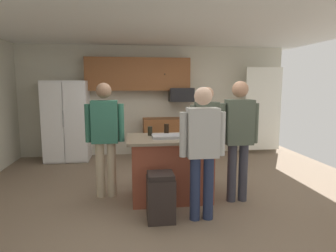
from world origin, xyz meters
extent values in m
plane|color=#7F6B56|center=(0.00, 0.00, 0.00)|extent=(7.04, 7.04, 0.00)
plane|color=white|center=(0.00, 0.00, 2.60)|extent=(7.04, 7.04, 0.00)
cube|color=beige|center=(0.00, 2.80, 1.30)|extent=(6.40, 0.10, 2.60)
cube|color=white|center=(2.60, 2.40, 1.10)|extent=(0.90, 0.06, 2.00)
cube|color=brown|center=(-0.40, 2.60, 1.92)|extent=(2.40, 0.35, 0.75)
sphere|color=#4C3823|center=(0.20, 2.41, 1.93)|extent=(0.04, 0.04, 0.04)
cube|color=brown|center=(0.60, 2.48, 0.45)|extent=(1.80, 0.60, 0.90)
sphere|color=#4C3823|center=(1.05, 2.17, 0.45)|extent=(0.04, 0.04, 0.04)
cube|color=white|center=(-2.00, 2.40, 0.89)|extent=(0.94, 0.70, 1.77)
cube|color=white|center=(-2.24, 2.03, 0.89)|extent=(0.45, 0.04, 1.69)
cube|color=white|center=(-1.76, 2.03, 0.89)|extent=(0.45, 0.04, 1.69)
cylinder|color=#B2B2B7|center=(-2.00, 2.00, 0.97)|extent=(0.02, 0.02, 0.35)
cube|color=black|center=(0.60, 2.50, 1.45)|extent=(0.56, 0.40, 0.32)
cube|color=brown|center=(-0.03, -0.17, 0.44)|extent=(1.14, 0.72, 0.89)
cube|color=#756651|center=(-0.03, -0.17, 0.91)|extent=(1.28, 0.86, 0.04)
cylinder|color=#232D4C|center=(0.16, -0.92, 0.40)|extent=(0.13, 0.13, 0.81)
cylinder|color=#232D4C|center=(0.33, -0.92, 0.40)|extent=(0.13, 0.13, 0.81)
cube|color=#B7B7B2|center=(0.25, -0.92, 1.11)|extent=(0.38, 0.22, 0.61)
sphere|color=beige|center=(0.25, -0.92, 1.55)|extent=(0.22, 0.22, 0.22)
cylinder|color=#B7B7B2|center=(0.01, -0.92, 1.09)|extent=(0.09, 0.09, 0.54)
cylinder|color=#B7B7B2|center=(0.49, -0.92, 1.09)|extent=(0.09, 0.09, 0.54)
cylinder|color=#383842|center=(0.82, -0.41, 0.42)|extent=(0.13, 0.13, 0.85)
cylinder|color=#383842|center=(0.99, -0.41, 0.42)|extent=(0.13, 0.13, 0.85)
cube|color=#4C5647|center=(0.91, -0.41, 1.16)|extent=(0.38, 0.22, 0.63)
sphere|color=tan|center=(0.91, -0.41, 1.62)|extent=(0.23, 0.23, 0.23)
cylinder|color=#4C5647|center=(0.67, -0.41, 1.14)|extent=(0.09, 0.09, 0.57)
cylinder|color=#4C5647|center=(1.15, -0.41, 1.14)|extent=(0.09, 0.09, 0.57)
cylinder|color=tan|center=(0.57, 0.39, 0.40)|extent=(0.13, 0.13, 0.80)
cylinder|color=tan|center=(0.74, 0.39, 0.40)|extent=(0.13, 0.13, 0.80)
cube|color=#4C5647|center=(0.65, 0.39, 1.10)|extent=(0.38, 0.22, 0.60)
sphere|color=tan|center=(0.65, 0.39, 1.54)|extent=(0.22, 0.22, 0.22)
cylinder|color=#4C5647|center=(0.41, 0.39, 1.08)|extent=(0.09, 0.09, 0.54)
cylinder|color=#4C5647|center=(0.89, 0.39, 1.08)|extent=(0.09, 0.09, 0.54)
cylinder|color=tan|center=(-1.08, 0.03, 0.42)|extent=(0.13, 0.13, 0.83)
cylinder|color=tan|center=(-0.91, 0.03, 0.42)|extent=(0.13, 0.13, 0.83)
cube|color=#2D6651|center=(-0.99, 0.03, 1.15)|extent=(0.38, 0.22, 0.63)
sphere|color=#8C664C|center=(-0.99, 0.03, 1.60)|extent=(0.23, 0.23, 0.23)
cylinder|color=#2D6651|center=(-1.23, 0.03, 1.13)|extent=(0.09, 0.09, 0.56)
cylinder|color=#2D6651|center=(-0.75, 0.03, 1.13)|extent=(0.09, 0.09, 0.56)
cylinder|color=black|center=(-0.06, 0.09, 1.01)|extent=(0.08, 0.08, 0.16)
cylinder|color=black|center=(-0.32, 0.02, 1.00)|extent=(0.07, 0.07, 0.14)
cylinder|color=black|center=(0.43, 0.03, 1.00)|extent=(0.07, 0.07, 0.15)
cube|color=#B7B7BC|center=(-0.09, -0.21, 0.94)|extent=(0.44, 0.30, 0.02)
cube|color=#A8A8AD|center=(-0.09, -0.21, 0.96)|extent=(0.44, 0.30, 0.02)
cube|color=black|center=(-0.26, -0.88, 0.28)|extent=(0.34, 0.34, 0.55)
cube|color=black|center=(-0.26, -0.88, 0.58)|extent=(0.32, 0.32, 0.06)
camera|label=1|loc=(-0.64, -4.36, 1.69)|focal=31.47mm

